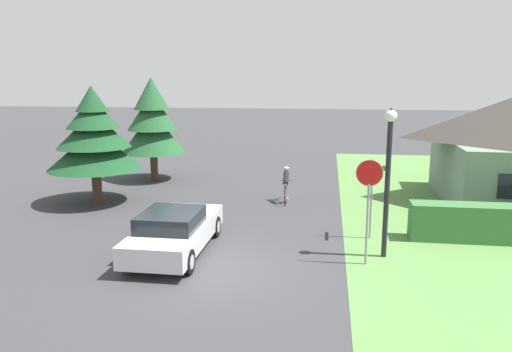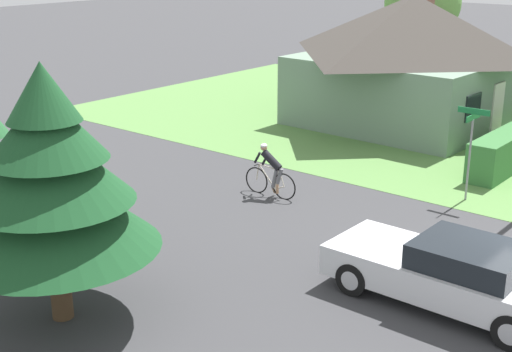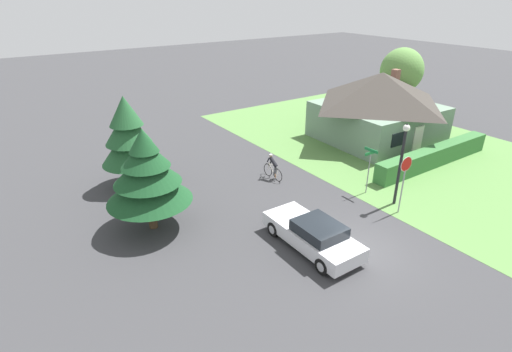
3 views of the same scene
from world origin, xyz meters
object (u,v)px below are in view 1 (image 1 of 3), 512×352
(sedan_left_lane, at_px, (175,231))
(stop_sign, at_px, (369,190))
(street_name_sign, at_px, (372,185))
(conifer_tall_near, at_px, (94,137))
(cyclist, at_px, (286,186))
(conifer_tall_far, at_px, (152,121))
(street_lamp, at_px, (388,165))

(sedan_left_lane, distance_m, stop_sign, 5.86)
(street_name_sign, xyz_separation_m, conifer_tall_near, (-11.10, 3.26, 0.97))
(cyclist, bearing_deg, stop_sign, -159.48)
(cyclist, bearing_deg, conifer_tall_near, 96.14)
(cyclist, height_order, conifer_tall_near, conifer_tall_near)
(sedan_left_lane, bearing_deg, street_name_sign, -69.02)
(street_name_sign, bearing_deg, conifer_tall_near, 163.63)
(street_name_sign, bearing_deg, conifer_tall_far, 141.66)
(street_lamp, bearing_deg, stop_sign, -129.11)
(sedan_left_lane, relative_size, cyclist, 2.77)
(street_lamp, height_order, conifer_tall_far, conifer_tall_far)
(sedan_left_lane, relative_size, street_name_sign, 1.84)
(sedan_left_lane, distance_m, street_lamp, 6.61)
(conifer_tall_near, bearing_deg, street_name_sign, -16.37)
(conifer_tall_near, distance_m, conifer_tall_far, 4.97)
(conifer_tall_near, xyz_separation_m, conifer_tall_far, (0.78, 4.90, 0.27))
(stop_sign, distance_m, street_name_sign, 2.45)
(street_lamp, bearing_deg, conifer_tall_near, 156.47)
(street_lamp, xyz_separation_m, conifer_tall_far, (-10.60, 9.86, 0.28))
(street_lamp, distance_m, street_name_sign, 1.96)
(stop_sign, height_order, street_lamp, street_lamp)
(stop_sign, xyz_separation_m, street_lamp, (0.58, 0.71, 0.60))
(sedan_left_lane, distance_m, cyclist, 7.25)
(stop_sign, distance_m, street_lamp, 1.09)
(street_lamp, xyz_separation_m, conifer_tall_near, (-11.38, 4.95, 0.02))
(street_lamp, relative_size, street_name_sign, 1.70)
(cyclist, xyz_separation_m, street_lamp, (3.45, -6.13, 2.05))
(conifer_tall_far, bearing_deg, stop_sign, -46.52)
(stop_sign, xyz_separation_m, conifer_tall_far, (-10.02, 10.57, 0.88))
(conifer_tall_far, bearing_deg, street_lamp, -42.92)
(conifer_tall_near, height_order, conifer_tall_far, conifer_tall_far)
(sedan_left_lane, bearing_deg, conifer_tall_near, 43.19)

